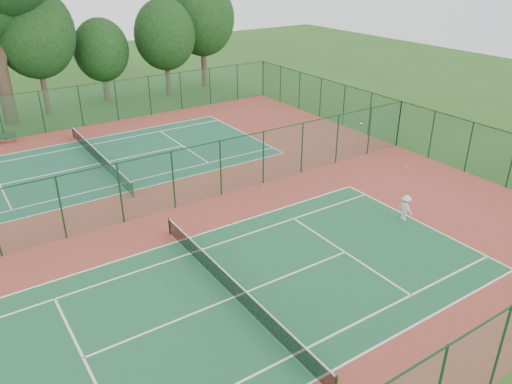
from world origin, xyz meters
TOP-DOWN VIEW (x-y plane):
  - ground at (0.00, 0.00)m, footprint 120.00×120.00m
  - red_pad at (0.00, 0.00)m, footprint 40.00×36.00m
  - court_near at (0.00, -9.00)m, footprint 23.77×10.97m
  - court_far at (0.00, 9.00)m, footprint 23.77×10.97m
  - fence_north at (0.00, 18.00)m, footprint 40.00×0.09m
  - fence_east at (20.00, 0.00)m, footprint 0.09×36.00m
  - fence_divider at (0.00, 0.00)m, footprint 40.00×0.09m
  - tennis_net_near at (0.00, -9.00)m, footprint 0.10×12.90m
  - tennis_net_far at (0.00, 9.00)m, footprint 0.10×12.90m
  - player_near at (11.38, -8.34)m, footprint 0.58×0.97m
  - bench at (-4.61, 17.13)m, footprint 1.48×0.57m
  - stray_ball_a at (7.04, -0.97)m, footprint 0.07×0.07m
  - stray_ball_b at (5.67, -1.00)m, footprint 0.07×0.07m
  - stray_ball_c at (-0.13, -0.36)m, footprint 0.07×0.07m
  - evergreen_row at (0.50, 24.25)m, footprint 39.00×5.00m

SIDE VIEW (x-z plane):
  - ground at x=0.00m, z-range 0.00..0.00m
  - evergreen_row at x=0.50m, z-range -6.00..6.00m
  - red_pad at x=0.00m, z-range 0.00..0.01m
  - court_near at x=0.00m, z-range 0.01..0.02m
  - court_far at x=0.00m, z-range 0.01..0.02m
  - stray_ball_c at x=-0.13m, z-range 0.01..0.08m
  - stray_ball_b at x=5.67m, z-range 0.01..0.08m
  - stray_ball_a at x=7.04m, z-range 0.01..0.08m
  - bench at x=-4.61m, z-range 0.02..0.91m
  - tennis_net_near at x=0.00m, z-range 0.06..1.03m
  - tennis_net_far at x=0.00m, z-range 0.06..1.03m
  - player_near at x=11.38m, z-range 0.02..1.48m
  - fence_east at x=20.00m, z-range 0.01..3.51m
  - fence_north at x=0.00m, z-range 0.01..3.51m
  - fence_divider at x=0.00m, z-range 0.01..3.51m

